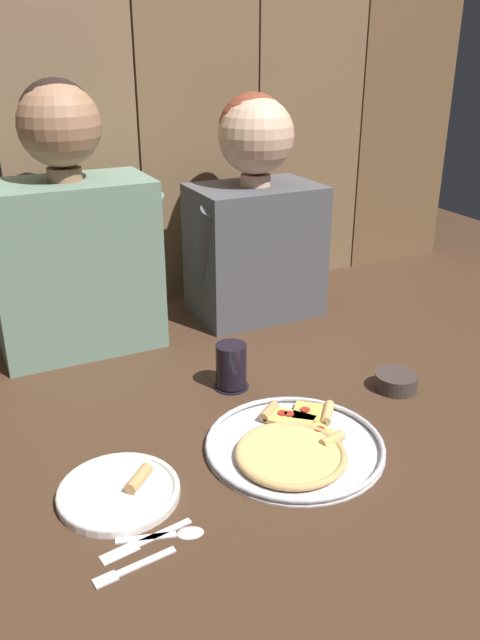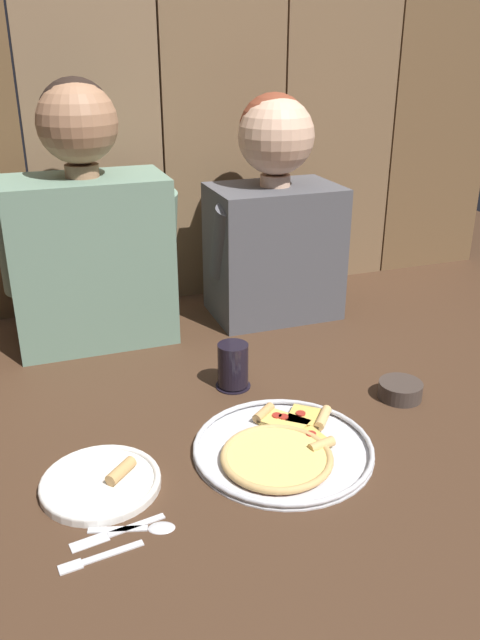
% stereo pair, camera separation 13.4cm
% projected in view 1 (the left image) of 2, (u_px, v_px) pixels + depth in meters
% --- Properties ---
extents(ground_plane, '(3.20, 3.20, 0.00)m').
position_uv_depth(ground_plane, '(260.00, 417.00, 1.33)').
color(ground_plane, '#422B1C').
extents(pizza_tray, '(0.34, 0.34, 0.03)m').
position_uv_depth(pizza_tray, '(294.00, 446.00, 1.21)').
color(pizza_tray, silver).
rests_on(pizza_tray, ground).
extents(dinner_plate, '(0.21, 0.21, 0.03)m').
position_uv_depth(dinner_plate, '(119.00, 491.00, 1.09)').
color(dinner_plate, white).
rests_on(dinner_plate, ground).
extents(drinking_glass, '(0.08, 0.08, 0.10)m').
position_uv_depth(drinking_glass, '(229.00, 367.00, 1.42)').
color(drinking_glass, black).
rests_on(drinking_glass, ground).
extents(dipping_bowl, '(0.09, 0.09, 0.04)m').
position_uv_depth(dipping_bowl, '(396.00, 381.00, 1.42)').
color(dipping_bowl, '#3D332D').
rests_on(dipping_bowl, ground).
extents(table_fork, '(0.13, 0.03, 0.01)m').
position_uv_depth(table_fork, '(131.00, 567.00, 0.94)').
color(table_fork, silver).
rests_on(table_fork, ground).
extents(table_knife, '(0.16, 0.04, 0.01)m').
position_uv_depth(table_knife, '(146.00, 540.00, 1.00)').
color(table_knife, silver).
rests_on(table_knife, ground).
extents(table_spoon, '(0.14, 0.06, 0.01)m').
position_uv_depth(table_spoon, '(176.00, 533.00, 1.01)').
color(table_spoon, silver).
rests_on(table_spoon, ground).
extents(diner_left, '(0.43, 0.22, 0.64)m').
position_uv_depth(diner_left, '(71.00, 234.00, 1.53)').
color(diner_left, slate).
rests_on(diner_left, ground).
extents(diner_right, '(0.38, 0.23, 0.60)m').
position_uv_depth(diner_right, '(255.00, 215.00, 1.73)').
color(diner_right, '#4C4C51').
rests_on(diner_right, ground).
extents(wooden_backdrop_wall, '(2.19, 0.03, 1.30)m').
position_uv_depth(wooden_backdrop_wall, '(133.00, 68.00, 1.67)').
color(wooden_backdrop_wall, brown).
rests_on(wooden_backdrop_wall, ground).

